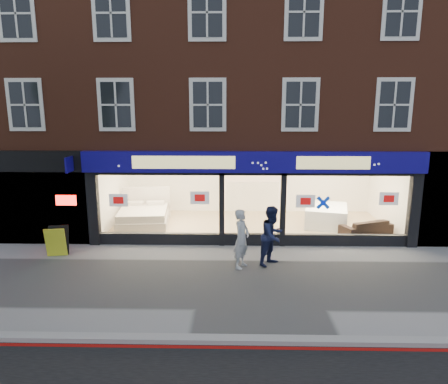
{
  "coord_description": "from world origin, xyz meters",
  "views": [
    {
      "loc": [
        -0.68,
        -10.26,
        4.69
      ],
      "look_at": [
        -0.96,
        2.5,
        2.01
      ],
      "focal_mm": 32.0,
      "sensor_mm": 36.0,
      "label": 1
    }
  ],
  "objects_px": {
    "sofa": "(366,227)",
    "mattress_stack": "(326,216)",
    "pedestrian_grey": "(242,239)",
    "display_bed": "(144,216)",
    "pedestrian_blue": "(272,236)",
    "a_board": "(57,241)"
  },
  "relations": [
    {
      "from": "sofa",
      "to": "mattress_stack",
      "type": "bearing_deg",
      "value": -66.04
    },
    {
      "from": "sofa",
      "to": "pedestrian_grey",
      "type": "xyz_separation_m",
      "value": [
        -4.68,
        -2.97,
        0.51
      ]
    },
    {
      "from": "display_bed",
      "to": "pedestrian_grey",
      "type": "relative_size",
      "value": 1.42
    },
    {
      "from": "mattress_stack",
      "to": "pedestrian_blue",
      "type": "bearing_deg",
      "value": -122.97
    },
    {
      "from": "sofa",
      "to": "pedestrian_blue",
      "type": "height_order",
      "value": "pedestrian_blue"
    },
    {
      "from": "pedestrian_blue",
      "to": "pedestrian_grey",
      "type": "bearing_deg",
      "value": 144.67
    },
    {
      "from": "display_bed",
      "to": "pedestrian_grey",
      "type": "distance_m",
      "value": 5.59
    },
    {
      "from": "pedestrian_grey",
      "to": "display_bed",
      "type": "bearing_deg",
      "value": 69.99
    },
    {
      "from": "sofa",
      "to": "pedestrian_grey",
      "type": "relative_size",
      "value": 1.08
    },
    {
      "from": "a_board",
      "to": "pedestrian_blue",
      "type": "distance_m",
      "value": 6.9
    },
    {
      "from": "display_bed",
      "to": "a_board",
      "type": "distance_m",
      "value": 3.86
    },
    {
      "from": "a_board",
      "to": "pedestrian_grey",
      "type": "xyz_separation_m",
      "value": [
        5.92,
        -0.8,
        0.4
      ]
    },
    {
      "from": "mattress_stack",
      "to": "pedestrian_grey",
      "type": "bearing_deg",
      "value": -129.94
    },
    {
      "from": "mattress_stack",
      "to": "a_board",
      "type": "height_order",
      "value": "a_board"
    },
    {
      "from": "sofa",
      "to": "pedestrian_blue",
      "type": "relative_size",
      "value": 1.06
    },
    {
      "from": "sofa",
      "to": "pedestrian_grey",
      "type": "bearing_deg",
      "value": 10.62
    },
    {
      "from": "mattress_stack",
      "to": "sofa",
      "type": "xyz_separation_m",
      "value": [
        1.21,
        -1.17,
        -0.11
      ]
    },
    {
      "from": "display_bed",
      "to": "pedestrian_grey",
      "type": "xyz_separation_m",
      "value": [
        3.83,
        -4.05,
        0.42
      ]
    },
    {
      "from": "mattress_stack",
      "to": "display_bed",
      "type": "bearing_deg",
      "value": -179.24
    },
    {
      "from": "a_board",
      "to": "pedestrian_blue",
      "type": "bearing_deg",
      "value": -13.92
    },
    {
      "from": "sofa",
      "to": "pedestrian_grey",
      "type": "height_order",
      "value": "pedestrian_grey"
    },
    {
      "from": "a_board",
      "to": "sofa",
      "type": "bearing_deg",
      "value": 2.3
    }
  ]
}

